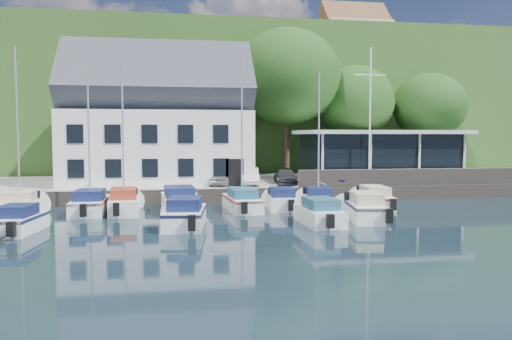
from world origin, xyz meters
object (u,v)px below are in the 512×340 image
at_px(car_blue, 335,175).
at_px(boat_r1_0, 18,137).
at_px(car_silver, 220,177).
at_px(boat_r1_2, 123,136).
at_px(car_white, 249,176).
at_px(club_pavilion, 379,155).
at_px(boat_r2_4, 365,206).
at_px(car_dgrey, 285,176).
at_px(flagpole, 370,116).
at_px(boat_r1_3, 179,199).
at_px(boat_r2_3, 319,211).
at_px(boat_r2_2, 185,212).
at_px(boat_r1_7, 373,197).
at_px(boat_r1_6, 319,141).
at_px(boat_r1_1, 89,139).
at_px(harbor_building, 159,127).
at_px(boat_r2_0, 18,219).
at_px(boat_r1_5, 281,198).
at_px(boat_r1_4, 242,142).

distance_m(car_blue, boat_r1_0, 22.00).
height_order(car_silver, boat_r1_2, boat_r1_2).
bearing_deg(car_white, club_pavilion, 18.09).
height_order(club_pavilion, boat_r2_4, club_pavilion).
bearing_deg(boat_r1_2, club_pavilion, 18.37).
bearing_deg(car_dgrey, car_blue, -1.85).
xyz_separation_m(car_white, flagpole, (8.89, -1.35, 4.47)).
bearing_deg(car_white, boat_r1_3, -127.12).
bearing_deg(boat_r2_3, flagpole, 53.68).
height_order(flagpole, boat_r2_2, flagpole).
bearing_deg(boat_r2_3, club_pavilion, 54.25).
distance_m(car_white, boat_r1_0, 15.99).
relative_size(club_pavilion, boat_r1_7, 2.04).
height_order(car_silver, boat_r2_4, car_silver).
relative_size(boat_r1_6, boat_r2_4, 1.39).
distance_m(car_dgrey, boat_r2_3, 11.80).
relative_size(club_pavilion, flagpole, 1.29).
bearing_deg(boat_r2_4, club_pavilion, 73.73).
bearing_deg(boat_r1_1, boat_r2_2, -43.70).
relative_size(club_pavilion, boat_r1_6, 1.52).
bearing_deg(harbor_building, boat_r2_0, -113.56).
xyz_separation_m(club_pavilion, car_silver, (-13.46, -2.39, -1.43)).
relative_size(harbor_building, boat_r2_2, 2.52).
height_order(harbor_building, boat_r2_3, harbor_building).
relative_size(harbor_building, boat_r1_7, 2.23).
bearing_deg(boat_r2_2, boat_r1_6, 36.84).
bearing_deg(boat_r2_4, boat_r1_3, 163.91).
xyz_separation_m(car_silver, car_blue, (8.75, -0.38, 0.02)).
height_order(car_blue, boat_r1_7, car_blue).
height_order(boat_r1_6, boat_r2_3, boat_r1_6).
xyz_separation_m(club_pavilion, boat_r2_3, (-9.24, -13.97, -2.34)).
height_order(club_pavilion, car_blue, club_pavilion).
distance_m(car_dgrey, boat_r1_6, 7.23).
bearing_deg(boat_r2_0, boat_r1_1, 73.38).
relative_size(car_blue, flagpole, 0.37).
height_order(car_dgrey, flagpole, flagpole).
distance_m(car_white, boat_r1_3, 7.75).
bearing_deg(boat_r2_3, boat_r2_2, 175.34).
xyz_separation_m(car_dgrey, boat_r2_4, (2.09, -10.83, -0.79)).
distance_m(harbor_building, flagpole, 16.22).
height_order(car_dgrey, boat_r1_5, car_dgrey).
relative_size(car_white, boat_r1_3, 0.56).
bearing_deg(boat_r1_7, boat_r1_4, -175.27).
xyz_separation_m(boat_r1_3, boat_r1_7, (12.46, -0.59, -0.06)).
distance_m(boat_r1_1, boat_r1_5, 12.31).
relative_size(car_blue, boat_r1_7, 0.58).
distance_m(car_dgrey, flagpole, 7.74).
bearing_deg(boat_r1_0, car_blue, 10.06).
bearing_deg(car_blue, boat_r1_4, -127.11).
bearing_deg(boat_r1_4, flagpole, 20.15).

